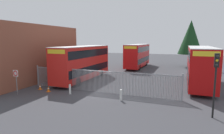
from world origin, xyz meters
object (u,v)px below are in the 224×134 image
Objects in this scene: traffic_cone_by_gate at (40,87)px; traffic_light_kerbside at (216,74)px; double_decker_bus_behind_fence_left at (200,65)px; double_decker_bus_behind_fence_right at (138,55)px; bollard_center_front at (121,95)px; speed_limit_sign_post at (16,76)px; bollard_near_left at (70,89)px; double_decker_bus_near_gate at (83,62)px; traffic_cone_mid_forecourt at (48,89)px.

traffic_light_kerbside is at bearing -6.19° from traffic_cone_by_gate.
double_decker_bus_behind_fence_left is at bearing 91.27° from traffic_light_kerbside.
traffic_cone_by_gate is 16.26m from traffic_light_kerbside.
bollard_center_front is at bearing -80.61° from double_decker_bus_behind_fence_right.
double_decker_bus_behind_fence_left is at bearing 50.96° from bollard_center_front.
double_decker_bus_behind_fence_left is at bearing 31.31° from speed_limit_sign_post.
double_decker_bus_behind_fence_left is 9.51m from traffic_light_kerbside.
bollard_near_left is 0.22× the size of traffic_light_kerbside.
double_decker_bus_near_gate reaches higher than traffic_light_kerbside.
double_decker_bus_behind_fence_left reaches higher than traffic_light_kerbside.
traffic_cone_by_gate is (-3.92, 0.35, -0.19)m from bollard_near_left.
double_decker_bus_near_gate is 18.32× the size of traffic_cone_mid_forecourt.
double_decker_bus_behind_fence_right is 18.32× the size of traffic_cone_mid_forecourt.
double_decker_bus_near_gate is 16.00m from traffic_light_kerbside.
double_decker_bus_behind_fence_left is 14.47m from bollard_near_left.
double_decker_bus_behind_fence_left reaches higher than traffic_cone_by_gate.
traffic_light_kerbside is (15.95, -1.73, 2.70)m from traffic_cone_by_gate.
bollard_center_front is at bearing -2.71° from traffic_cone_by_gate.
double_decker_bus_behind_fence_right is 23.19m from speed_limit_sign_post.
traffic_light_kerbside is (10.24, -21.73, 0.56)m from double_decker_bus_behind_fence_right.
double_decker_bus_behind_fence_left is 18.32× the size of traffic_cone_by_gate.
double_decker_bus_near_gate is at bearing 72.35° from traffic_cone_by_gate.
speed_limit_sign_post is (-9.84, -1.83, 1.30)m from bollard_center_front.
bollard_center_front reaches higher than traffic_cone_mid_forecourt.
double_decker_bus_near_gate reaches higher than traffic_cone_by_gate.
traffic_light_kerbside is (12.02, -1.37, 2.51)m from bollard_near_left.
bollard_near_left is 5.21m from speed_limit_sign_post.
double_decker_bus_behind_fence_right is at bearing 73.82° from speed_limit_sign_post.
traffic_cone_by_gate is (-5.71, -20.00, -2.13)m from double_decker_bus_behind_fence_right.
bollard_near_left is at bearing 22.19° from speed_limit_sign_post.
speed_limit_sign_post reaches higher than traffic_cone_by_gate.
speed_limit_sign_post reaches higher than traffic_cone_mid_forecourt.
double_decker_bus_near_gate is at bearing 151.70° from traffic_light_kerbside.
double_decker_bus_near_gate is 18.32× the size of traffic_cone_by_gate.
bollard_near_left is 5.16m from bollard_center_front.
double_decker_bus_behind_fence_right is at bearing 78.11° from traffic_cone_mid_forecourt.
double_decker_bus_behind_fence_right is 18.32× the size of traffic_cone_by_gate.
traffic_cone_by_gate is at bearing -107.65° from double_decker_bus_near_gate.
bollard_center_front is 7.42m from traffic_light_kerbside.
speed_limit_sign_post is 0.56× the size of traffic_light_kerbside.
double_decker_bus_behind_fence_right is (-10.03, 12.23, 0.00)m from double_decker_bus_behind_fence_left.
traffic_cone_by_gate is at bearing 173.81° from traffic_light_kerbside.
double_decker_bus_behind_fence_right reaches higher than traffic_light_kerbside.
bollard_center_front reaches higher than traffic_cone_by_gate.
traffic_cone_mid_forecourt is at bearing 179.86° from bollard_center_front.
double_decker_bus_behind_fence_left is 4.50× the size of speed_limit_sign_post.
traffic_cone_by_gate is (-1.86, -5.85, -2.13)m from double_decker_bus_near_gate.
double_decker_bus_behind_fence_left is 15.82m from double_decker_bus_behind_fence_right.
traffic_cone_mid_forecourt is (-7.68, 0.02, -0.19)m from bollard_center_front.
double_decker_bus_behind_fence_right reaches higher than bollard_near_left.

